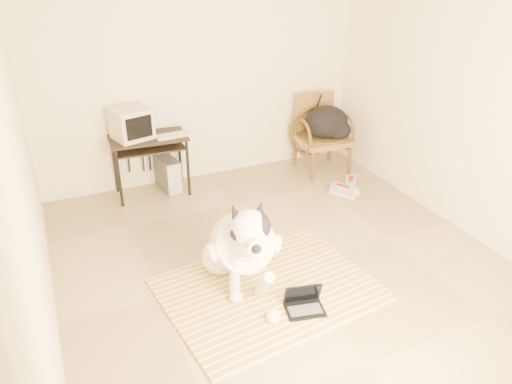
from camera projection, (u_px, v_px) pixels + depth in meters
floor at (284, 266)px, 4.66m from camera, size 4.50×4.50×0.00m
wall_back at (201, 70)px, 5.88m from camera, size 4.50×0.00×4.50m
wall_left at (22, 169)px, 3.32m from camera, size 0.00×4.50×4.50m
wall_right at (474, 100)px, 4.77m from camera, size 0.00×4.50×4.50m
rug at (269, 289)px, 4.33m from camera, size 1.91×1.55×0.02m
dog at (242, 246)px, 4.26m from camera, size 0.65×1.35×0.97m
laptop at (304, 303)px, 4.06m from camera, size 0.35×0.29×0.22m
computer_desk at (149, 145)px, 5.71m from camera, size 0.88×0.52×0.72m
crt_monitor at (131, 123)px, 5.56m from camera, size 0.47×0.46×0.35m
desk_keyboard at (174, 135)px, 5.68m from camera, size 0.42×0.18×0.03m
pc_tower at (168, 174)px, 6.00m from camera, size 0.24×0.45×0.41m
rattan_chair at (321, 134)px, 6.44m from camera, size 0.66×0.64×0.96m
backpack at (328, 124)px, 6.32m from camera, size 0.57×0.49×0.42m
sneaker_left at (344, 191)px, 5.94m from camera, size 0.28×0.35×0.11m
sneaker_right at (350, 184)px, 6.10m from camera, size 0.30×0.34×0.11m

